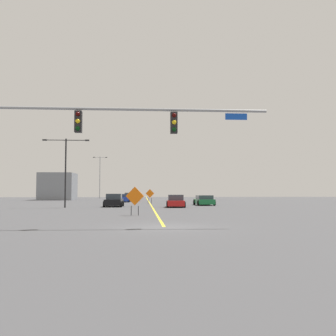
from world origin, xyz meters
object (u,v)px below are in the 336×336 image
object	(u,v)px
street_lamp_far_left	(100,174)
car_orange_near	(130,197)
construction_sign_median_far	(135,197)
construction_sign_median_near	(150,194)
car_red_approaching	(176,201)
car_black_distant	(114,201)
street_lamp_far_right	(66,165)
traffic_signal_assembly	(83,129)
car_green_passing	(204,200)
car_blue_mid	(123,198)

from	to	relation	value
street_lamp_far_left	car_orange_near	bearing A→B (deg)	-71.07
construction_sign_median_far	street_lamp_far_left	bearing A→B (deg)	98.69
street_lamp_far_left	construction_sign_median_far	xyz separation A→B (m)	(9.09, -59.48, -4.21)
construction_sign_median_near	car_red_approaching	world-z (taller)	construction_sign_median_near
street_lamp_far_left	construction_sign_median_near	xyz separation A→B (m)	(10.65, -34.64, -4.22)
car_black_distant	car_red_approaching	size ratio (longest dim) A/B	0.99
street_lamp_far_right	traffic_signal_assembly	bearing A→B (deg)	-76.69
car_black_distant	construction_sign_median_far	bearing A→B (deg)	-80.33
traffic_signal_assembly	car_red_approaching	xyz separation A→B (m)	(6.44, 22.33, -4.12)
car_orange_near	car_red_approaching	xyz separation A→B (m)	(5.67, -24.03, -0.07)
street_lamp_far_right	car_green_passing	distance (m)	17.12
street_lamp_far_left	car_red_approaching	xyz separation A→B (m)	(13.20, -45.98, -4.88)
car_black_distant	car_green_passing	world-z (taller)	car_black_distant
car_blue_mid	car_green_passing	bearing A→B (deg)	-52.65
traffic_signal_assembly	street_lamp_far_left	size ratio (longest dim) A/B	1.48
car_black_distant	car_red_approaching	world-z (taller)	car_black_distant
car_red_approaching	traffic_signal_assembly	bearing A→B (deg)	-106.10
traffic_signal_assembly	construction_sign_median_far	xyz separation A→B (m)	(2.33, 8.83, -3.44)
traffic_signal_assembly	street_lamp_far_right	xyz separation A→B (m)	(-5.16, 21.82, -0.30)
street_lamp_far_right	street_lamp_far_left	xyz separation A→B (m)	(-1.59, 46.49, 1.06)
car_orange_near	construction_sign_median_far	bearing A→B (deg)	-87.62
traffic_signal_assembly	construction_sign_median_far	bearing A→B (deg)	75.20
street_lamp_far_right	car_orange_near	world-z (taller)	street_lamp_far_right
traffic_signal_assembly	construction_sign_median_near	bearing A→B (deg)	83.40
construction_sign_median_far	car_green_passing	xyz separation A→B (m)	(8.08, 18.96, -0.69)
traffic_signal_assembly	construction_sign_median_near	world-z (taller)	traffic_signal_assembly
car_green_passing	car_red_approaching	bearing A→B (deg)	-126.05
street_lamp_far_right	street_lamp_far_left	world-z (taller)	street_lamp_far_left
traffic_signal_assembly	car_black_distant	size ratio (longest dim) A/B	3.55
car_black_distant	car_blue_mid	bearing A→B (deg)	89.64
car_black_distant	car_orange_near	bearing A→B (deg)	87.28
traffic_signal_assembly	car_orange_near	distance (m)	46.54
car_orange_near	car_blue_mid	size ratio (longest dim) A/B	1.11
car_black_distant	car_blue_mid	world-z (taller)	car_black_distant
street_lamp_far_left	car_black_distant	distance (m)	44.87
street_lamp_far_left	car_green_passing	xyz separation A→B (m)	(17.17, -40.52, -4.90)
street_lamp_far_right	construction_sign_median_near	bearing A→B (deg)	52.60
street_lamp_far_left	car_green_passing	size ratio (longest dim) A/B	2.13
car_red_approaching	car_blue_mid	xyz separation A→B (m)	(-6.61, 19.33, -0.01)
construction_sign_median_near	car_blue_mid	size ratio (longest dim) A/B	0.50
traffic_signal_assembly	construction_sign_median_near	distance (m)	34.07
car_black_distant	car_red_approaching	bearing A→B (deg)	-15.36
street_lamp_far_right	car_orange_near	distance (m)	25.52
traffic_signal_assembly	car_blue_mid	xyz separation A→B (m)	(-0.17, 41.66, -4.13)
construction_sign_median_far	construction_sign_median_near	size ratio (longest dim) A/B	1.03
car_black_distant	car_orange_near	xyz separation A→B (m)	(1.05, 22.18, 0.03)
construction_sign_median_far	car_black_distant	xyz separation A→B (m)	(-2.61, 15.34, -0.63)
street_lamp_far_left	construction_sign_median_near	bearing A→B (deg)	-72.91
car_red_approaching	car_blue_mid	bearing A→B (deg)	108.88
street_lamp_far_right	street_lamp_far_left	bearing A→B (deg)	91.96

